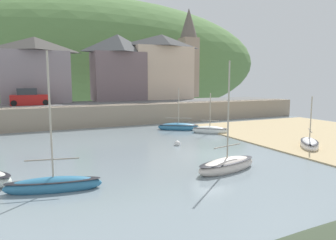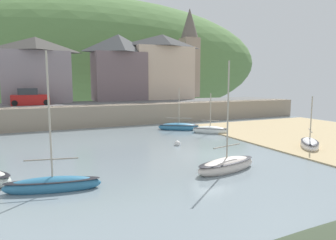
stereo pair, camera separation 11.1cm
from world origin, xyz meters
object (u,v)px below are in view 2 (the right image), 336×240
Objects in this scene: rowboat_small_beached at (210,130)px; parked_car_near_slipway at (30,98)px; dinghy_open_wooden at (179,127)px; church_with_spire at (189,52)px; fishing_boat_green at (53,184)px; waterfront_building_left at (37,69)px; waterfront_building_right at (163,67)px; sailboat_blue_trim at (310,144)px; sailboat_tall_mast at (227,165)px; waterfront_building_centre at (119,67)px; mooring_buoy at (177,144)px.

parked_car_near_slipway is at bearing -178.64° from rowboat_small_beached.
dinghy_open_wooden reaches higher than parked_car_near_slipway.
church_with_spire reaches higher than fishing_boat_green.
waterfront_building_left is 0.56× the size of church_with_spire.
waterfront_building_left is at bearing 78.44° from parked_car_near_slipway.
fishing_boat_green reaches higher than rowboat_small_beached.
waterfront_building_right is 0.65× the size of church_with_spire.
waterfront_building_left is at bearing 180.00° from waterfront_building_right.
church_with_spire reaches higher than dinghy_open_wooden.
sailboat_blue_trim is (18.68, -26.64, -6.35)m from waterfront_building_left.
rowboat_small_beached is 12.73m from sailboat_tall_mast.
waterfront_building_centre is 1.39× the size of fishing_boat_green.
parked_car_near_slipway is (-16.28, 13.16, 2.90)m from rowboat_small_beached.
rowboat_small_beached is at bearing -97.78° from waterfront_building_right.
waterfront_building_centre is at bearing 80.39° from fishing_boat_green.
dinghy_open_wooden is (-11.08, -18.44, -9.88)m from church_with_spire.
fishing_boat_green is 1.64× the size of parked_car_near_slipway.
dinghy_open_wooden is (2.55, -14.44, -6.87)m from waterfront_building_centre.
fishing_boat_green is (-24.57, -32.20, -9.87)m from church_with_spire.
church_with_spire is at bearing 64.25° from fishing_boat_green.
waterfront_building_left is 24.23m from rowboat_small_beached.
sailboat_blue_trim is (0.95, -26.64, -7.05)m from waterfront_building_right.
waterfront_building_centre is 1.43× the size of sailboat_tall_mast.
waterfront_building_left reaches higher than sailboat_tall_mast.
church_with_spire reaches higher than waterfront_building_centre.
sailboat_blue_trim is (9.32, 2.26, -0.01)m from sailboat_tall_mast.
sailboat_blue_trim reaches higher than mooring_buoy.
mooring_buoy is at bearing 103.24° from sailboat_blue_trim.
church_with_spire is 3.67× the size of parked_car_near_slipway.
rowboat_small_beached is at bearing -28.48° from dinghy_open_wooden.
waterfront_building_left is 20.73m from dinghy_open_wooden.
church_with_spire reaches higher than waterfront_building_right.
dinghy_open_wooden is 0.72× the size of sailboat_tall_mast.
waterfront_building_left is at bearing 114.50° from mooring_buoy.
church_with_spire is at bearing 9.26° from waterfront_building_left.
rowboat_small_beached is (15.33, -17.66, -6.36)m from waterfront_building_left.
dinghy_open_wooden is at bearing 160.58° from rowboat_small_beached.
waterfront_building_left is 33.15m from sailboat_blue_trim.
fishing_boat_green is at bearing 163.51° from sailboat_tall_mast.
sailboat_blue_trim is at bearing 16.34° from fishing_boat_green.
church_with_spire is 2.31× the size of sailboat_tall_mast.
waterfront_building_centre is (10.89, 0.00, 0.52)m from waterfront_building_left.
sailboat_blue_trim is 29.74m from parked_car_near_slipway.
rowboat_small_beached is 18.64m from fishing_boat_green.
dinghy_open_wooden is 3.73m from rowboat_small_beached.
rowboat_small_beached is 9.59m from sailboat_blue_trim.
mooring_buoy is (-8.88, 5.13, -0.17)m from sailboat_blue_trim.
rowboat_small_beached is 6.74m from mooring_buoy.
sailboat_blue_trim is 10.26m from mooring_buoy.
waterfront_building_left is 1.25× the size of fishing_boat_green.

